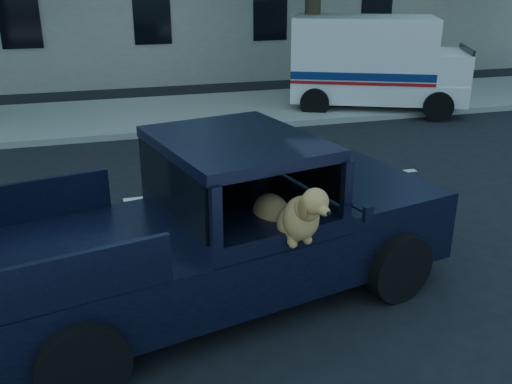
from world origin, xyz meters
TOP-DOWN VIEW (x-y plane):
  - ground at (0.00, 0.00)m, footprint 120.00×120.00m
  - far_sidewalk at (0.00, 9.20)m, footprint 60.00×4.00m
  - lane_stripes at (2.00, 3.40)m, footprint 21.60×0.14m
  - pickup_truck at (0.01, -0.07)m, footprint 5.74×3.33m
  - mail_truck at (6.34, 8.37)m, footprint 5.05×3.82m

SIDE VIEW (x-z plane):
  - ground at x=0.00m, z-range 0.00..0.00m
  - lane_stripes at x=2.00m, z-range 0.00..0.01m
  - far_sidewalk at x=0.00m, z-range 0.00..0.15m
  - pickup_truck at x=0.01m, z-range -0.31..1.62m
  - mail_truck at x=6.34m, z-range -0.16..2.36m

